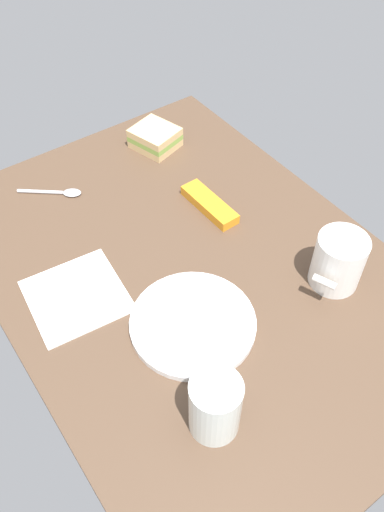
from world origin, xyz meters
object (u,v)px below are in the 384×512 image
glass_of_milk (215,407)px  coffee_mug_black (338,261)px  plate_of_food (193,323)px  paper_napkin (77,296)px  spoon (59,192)px  sandwich_main (155,138)px  snack_bar (209,204)px

glass_of_milk → coffee_mug_black: bearing=-75.1°
plate_of_food → paper_napkin: (16.02, 12.47, -0.45)cm
plate_of_food → paper_napkin: bearing=37.9°
glass_of_milk → spoon: glass_of_milk is taller
plate_of_food → sandwich_main: bearing=-25.8°
sandwich_main → paper_napkin: bearing=129.0°
spoon → sandwich_main: bearing=-85.4°
glass_of_milk → paper_napkin: (30.91, 5.39, -4.70)cm
sandwich_main → paper_napkin: 42.79cm
sandwich_main → spoon: 24.23cm
spoon → snack_bar: bearing=-133.6°
coffee_mug_black → paper_napkin: 43.85cm
plate_of_food → sandwich_main: (42.93, -20.73, 1.60)cm
sandwich_main → glass_of_milk: (-57.83, 27.81, 2.65)cm
spoon → snack_bar: snack_bar is taller
glass_of_milk → snack_bar: (35.12, -25.54, -3.85)cm
coffee_mug_black → snack_bar: coffee_mug_black is taller
sandwich_main → coffee_mug_black: bearing=-175.2°
snack_bar → plate_of_food: bearing=136.2°
plate_of_food → sandwich_main: 47.70cm
coffee_mug_black → sandwich_main: coffee_mug_black is taller
plate_of_food → coffee_mug_black: coffee_mug_black is taller
plate_of_food → sandwich_main: sandwich_main is taller
snack_bar → sandwich_main: bearing=-7.1°
coffee_mug_black → spoon: size_ratio=0.98×
coffee_mug_black → sandwich_main: bearing=4.8°
snack_bar → paper_napkin: snack_bar is taller
coffee_mug_black → spoon: 55.38cm
paper_napkin → sandwich_main: bearing=-51.0°
plate_of_food → spoon: (40.99, 3.36, -0.22)cm
plate_of_food → glass_of_milk: bearing=154.6°
coffee_mug_black → sandwich_main: size_ratio=0.98×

